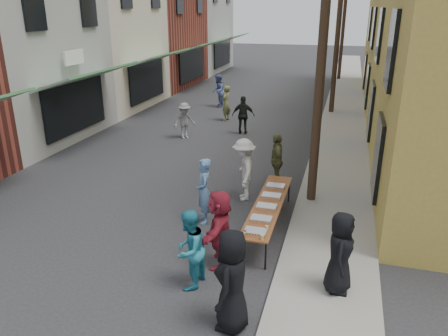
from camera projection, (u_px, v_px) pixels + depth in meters
The scene contains 27 objects.
ground at pixel (137, 229), 11.60m from camera, with size 120.00×120.00×0.00m, color #28282B.
sidewalk at pixel (344, 113), 23.83m from camera, with size 2.20×60.00×0.10m, color gray.
storefront_row at pixel (93, 31), 26.20m from camera, with size 8.00×37.00×9.00m.
utility_pole_near at pixel (322, 48), 11.63m from camera, with size 0.26×0.26×9.00m, color #2D2116.
utility_pole_mid at pixel (338, 28), 22.45m from camera, with size 0.26×0.26×9.00m, color #2D2116.
utility_pole_far at pixel (344, 21), 33.27m from camera, with size 0.26×0.26×9.00m, color #2D2116.
serving_table at pixel (269, 205), 11.33m from camera, with size 0.70×4.00×0.75m.
catering_tray_sausage at pixel (256, 232), 9.82m from camera, with size 0.50×0.33×0.08m, color maroon.
catering_tray_foil_b at pixel (261, 219), 10.40m from camera, with size 0.50×0.33×0.08m, color #B2B2B7.
catering_tray_buns at pixel (267, 207), 11.04m from camera, with size 0.50×0.33×0.08m, color tan.
catering_tray_foil_d at pixel (271, 196), 11.67m from camera, with size 0.50×0.33×0.08m, color #B2B2B7.
catering_tray_buns_end at pixel (276, 186), 12.30m from camera, with size 0.50×0.33×0.08m, color tan.
condiment_jar_a at pixel (243, 237), 9.60m from camera, with size 0.07×0.07×0.08m, color #A57F26.
condiment_jar_b at pixel (244, 235), 9.69m from camera, with size 0.07×0.07×0.08m, color #A57F26.
condiment_jar_c at pixel (245, 233), 9.78m from camera, with size 0.07×0.07×0.08m, color #A57F26.
cup_stack at pixel (262, 237), 9.53m from camera, with size 0.08×0.08×0.12m, color tan.
guest_front_a at pixel (232, 281), 7.74m from camera, with size 0.96×0.62×1.96m, color black.
guest_front_b at pixel (204, 191), 11.68m from camera, with size 0.66×0.43×1.81m, color #577AA9.
guest_front_c at pixel (189, 250), 8.95m from camera, with size 0.84×0.66×1.74m, color teal.
guest_front_d at pixel (244, 170), 13.08m from camera, with size 1.23×0.71×1.90m, color beige.
guest_front_e at pixel (277, 160), 14.04m from camera, with size 1.05×0.44×1.79m, color brown.
guest_queue_back at pixel (220, 228), 9.71m from camera, with size 1.69×0.54×1.82m, color maroon.
server at pixel (340, 253), 8.66m from camera, with size 0.85×0.55×1.73m, color black.
passerby_left at pixel (185, 121), 19.24m from camera, with size 1.04×0.60×1.60m, color slate.
passerby_mid at pixel (243, 115), 19.89m from camera, with size 1.03×0.43×1.75m, color black.
passerby_right at pixel (226, 103), 22.23m from camera, with size 0.65×0.43×1.80m, color #64683C.
passerby_far at pixel (218, 91), 25.22m from camera, with size 0.91×0.71×1.88m, color #52629F.
Camera 1 is at (5.04, -9.28, 5.57)m, focal length 35.00 mm.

